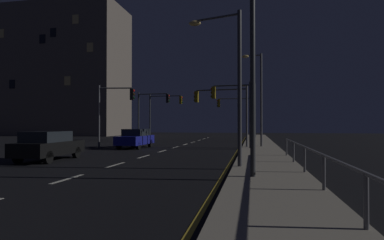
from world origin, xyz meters
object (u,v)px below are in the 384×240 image
object	(u,v)px
car	(49,145)
street_lamp_mid_block	(230,71)
street_lamp_corner	(258,91)
building_distant	(60,72)
street_lamp_median	(253,105)
traffic_light_mid_right	(152,107)
traffic_light_far_left	(114,104)
street_lamp_across_street	(245,37)
traffic_light_far_center	(164,108)
traffic_light_near_right	(222,104)
traffic_light_near_left	(236,109)
traffic_light_overhead_east	(233,102)
car_oncoming	(136,138)

from	to	relation	value
car	street_lamp_mid_block	xyz separation A→B (m)	(9.78, -1.33, 3.46)
street_lamp_corner	building_distant	bearing A→B (deg)	143.52
building_distant	street_lamp_median	bearing A→B (deg)	-12.84
traffic_light_mid_right	street_lamp_median	distance (m)	15.67
car	traffic_light_far_left	distance (m)	10.18
street_lamp_across_street	street_lamp_mid_block	bearing A→B (deg)	104.44
traffic_light_far_center	car	bearing A→B (deg)	-89.80
traffic_light_far_left	traffic_light_near_right	bearing A→B (deg)	7.75
traffic_light_mid_right	traffic_light_near_left	bearing A→B (deg)	20.91
traffic_light_near_left	street_lamp_mid_block	xyz separation A→B (m)	(0.98, -23.52, 0.55)
traffic_light_mid_right	street_lamp_corner	size ratio (longest dim) A/B	0.73
car	street_lamp_corner	xyz separation A→B (m)	(11.22, 11.50, 3.87)
traffic_light_near_right	building_distant	world-z (taller)	building_distant
car	street_lamp_mid_block	size ratio (longest dim) A/B	0.66
traffic_light_near_right	building_distant	distance (m)	42.79
street_lamp_mid_block	building_distant	world-z (taller)	building_distant
traffic_light_far_left	street_lamp_across_street	bearing A→B (deg)	-51.20
traffic_light_overhead_east	building_distant	bearing A→B (deg)	140.04
street_lamp_corner	street_lamp_across_street	distance (m)	15.71
car	traffic_light_mid_right	distance (m)	18.95
car	traffic_light_near_right	distance (m)	14.01
street_lamp_median	street_lamp_across_street	bearing A→B (deg)	-90.44
street_lamp_median	traffic_light_far_left	bearing A→B (deg)	-119.87
traffic_light_mid_right	car_oncoming	bearing A→B (deg)	-80.01
traffic_light_near_right	street_lamp_mid_block	world-z (taller)	street_lamp_mid_block
car	traffic_light_overhead_east	bearing A→B (deg)	46.49
traffic_light_far_left	street_lamp_mid_block	size ratio (longest dim) A/B	0.78
traffic_light_near_left	car	bearing A→B (deg)	-111.63
traffic_light_far_center	street_lamp_median	xyz separation A→B (m)	(10.86, 7.05, 0.59)
traffic_light_near_right	traffic_light_far_left	distance (m)	9.03
street_lamp_mid_block	car	bearing A→B (deg)	172.24
traffic_light_overhead_east	traffic_light_near_right	bearing A→B (deg)	126.93
street_lamp_corner	street_lamp_mid_block	bearing A→B (deg)	-96.40
car_oncoming	street_lamp_corner	distance (m)	10.85
car	traffic_light_near_left	bearing A→B (deg)	68.37
car	street_lamp_across_street	distance (m)	12.07
traffic_light_near_right	street_lamp_across_street	world-z (taller)	street_lamp_across_street
traffic_light_mid_right	building_distant	bearing A→B (deg)	141.48
street_lamp_median	car	bearing A→B (deg)	-109.93
car_oncoming	street_lamp_corner	bearing A→B (deg)	11.24
car	car_oncoming	distance (m)	9.61
traffic_light_overhead_east	traffic_light_mid_right	distance (m)	13.12
traffic_light_near_left	street_lamp_across_street	xyz separation A→B (m)	(1.72, -26.38, 1.26)
street_lamp_corner	street_lamp_mid_block	world-z (taller)	street_lamp_corner
traffic_light_overhead_east	street_lamp_median	bearing A→B (deg)	85.51
traffic_light_overhead_east	traffic_light_near_left	world-z (taller)	traffic_light_overhead_east
traffic_light_far_center	street_lamp_across_street	xyz separation A→B (m)	(10.60, -26.87, 0.96)
car	traffic_light_far_center	world-z (taller)	traffic_light_far_center
traffic_light_mid_right	traffic_light_overhead_east	bearing A→B (deg)	-43.31
traffic_light_near_left	traffic_light_mid_right	xyz separation A→B (m)	(-9.14, -3.49, 0.19)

